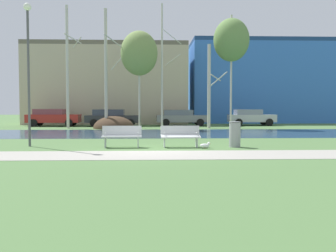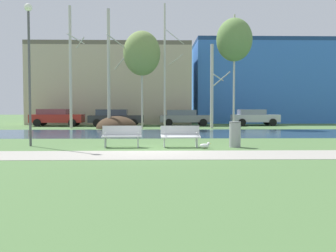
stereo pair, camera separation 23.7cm
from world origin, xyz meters
TOP-DOWN VIEW (x-y plane):
  - ground_plane at (0.00, 10.00)m, footprint 120.00×120.00m
  - paved_path_strip at (0.00, -1.69)m, footprint 60.00×2.48m
  - river_band at (0.00, 9.23)m, footprint 80.00×7.99m
  - soil_mound at (-2.94, 15.12)m, footprint 3.16×3.59m
  - bench_left at (-1.19, 0.88)m, footprint 1.62×0.61m
  - bench_right at (1.18, 0.88)m, footprint 1.62×0.61m
  - trash_bin at (3.41, 0.84)m, footprint 0.48×0.48m
  - seagull at (2.11, 0.25)m, footprint 0.45×0.17m
  - streetlamp at (-5.06, 1.47)m, footprint 0.32×0.32m
  - birch_far_left at (-6.43, 15.18)m, footprint 1.24×2.24m
  - birch_left at (-3.40, 14.49)m, footprint 1.59×2.73m
  - birch_center_left at (-0.95, 14.65)m, footprint 2.80×2.80m
  - birch_center at (0.81, 14.37)m, footprint 1.54×2.86m
  - birch_center_right at (4.45, 14.89)m, footprint 1.53×2.29m
  - birch_right at (6.19, 15.23)m, footprint 2.78×2.78m
  - parked_van_nearest_red at (-8.48, 18.54)m, footprint 4.43×1.98m
  - parked_sedan_second_dark at (-3.42, 18.41)m, footprint 4.65×2.07m
  - parked_hatch_third_grey at (2.57, 18.98)m, footprint 4.48×2.02m
  - parked_wagon_fourth_silver at (8.77, 19.11)m, footprint 4.06×1.96m
  - building_beige_block at (-4.34, 24.76)m, footprint 15.45×7.74m
  - building_blue_store at (12.61, 26.54)m, footprint 16.86×6.88m

SIDE VIEW (x-z plane):
  - ground_plane at x=0.00m, z-range 0.00..0.00m
  - soil_mound at x=-2.94m, z-range -0.94..0.94m
  - river_band at x=0.00m, z-range 0.00..0.01m
  - paved_path_strip at x=0.00m, z-range 0.00..0.01m
  - seagull at x=2.11m, z-range 0.00..0.26m
  - bench_left at x=-1.19m, z-range 0.04..0.91m
  - bench_right at x=1.18m, z-range 0.04..0.91m
  - trash_bin at x=3.41m, z-range 0.02..1.06m
  - parked_hatch_third_grey at x=2.57m, z-range 0.05..1.44m
  - parked_wagon_fourth_silver at x=8.77m, z-range 0.05..1.48m
  - parked_sedan_second_dark at x=-3.42m, z-range 0.05..1.49m
  - parked_van_nearest_red at x=-8.48m, z-range 0.05..1.52m
  - birch_center_right at x=4.45m, z-range 0.04..6.49m
  - streetlamp at x=-5.06m, z-range 0.93..6.83m
  - building_beige_block at x=-4.34m, z-range 0.00..7.77m
  - building_blue_store at x=12.61m, z-range 0.00..8.62m
  - birch_left at x=-3.40m, z-range 0.06..9.05m
  - birch_center at x=0.81m, z-range 0.07..9.44m
  - birch_far_left at x=-6.43m, z-range 0.08..9.46m
  - birch_center_left at x=-0.95m, z-range 2.00..9.38m
  - birch_right at x=6.19m, z-range 2.44..11.23m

